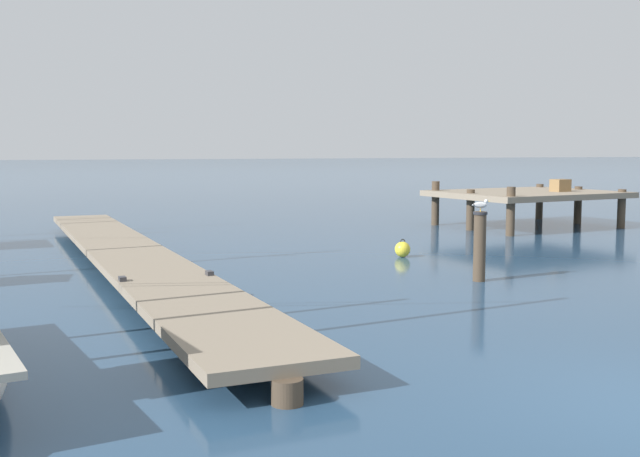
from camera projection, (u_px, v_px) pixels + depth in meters
floating_dock at (129, 254)px, 17.66m from camera, size 2.67×20.76×0.53m
pier_platform at (527, 195)px, 27.40m from camera, size 6.59×5.42×1.72m
mooring_piling at (480, 245)px, 16.11m from camera, size 0.30×0.30×1.49m
perched_seagull at (480, 205)px, 16.02m from camera, size 0.36×0.24×0.27m
mooring_buoy at (403, 249)px, 19.78m from camera, size 0.41×0.41×0.48m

